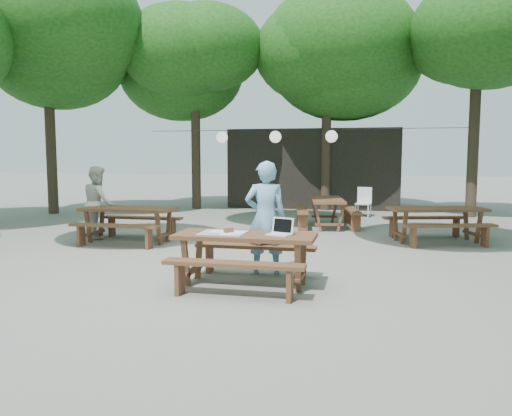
{
  "coord_description": "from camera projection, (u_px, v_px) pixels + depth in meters",
  "views": [
    {
      "loc": [
        2.44,
        -8.21,
        1.86
      ],
      "look_at": [
        0.74,
        -0.68,
        1.05
      ],
      "focal_mm": 35.0,
      "sensor_mm": 36.0,
      "label": 1
    }
  ],
  "objects": [
    {
      "name": "ground",
      "position": [
        223.0,
        263.0,
        8.7
      ],
      "size": [
        80.0,
        80.0,
        0.0
      ],
      "primitive_type": "plane",
      "color": "slate",
      "rests_on": "ground"
    },
    {
      "name": "pavilion",
      "position": [
        316.0,
        168.0,
        18.63
      ],
      "size": [
        6.0,
        3.0,
        2.8
      ],
      "primitive_type": "cube",
      "color": "black",
      "rests_on": "ground"
    },
    {
      "name": "main_picnic_table",
      "position": [
        245.0,
        259.0,
        7.16
      ],
      "size": [
        2.0,
        1.58,
        0.75
      ],
      "color": "#4C331A",
      "rests_on": "ground"
    },
    {
      "name": "picnic_table_nw",
      "position": [
        129.0,
        224.0,
        10.75
      ],
      "size": [
        2.01,
        1.6,
        0.75
      ],
      "rotation": [
        0.0,
        0.0,
        0.01
      ],
      "color": "#4C331A",
      "rests_on": "ground"
    },
    {
      "name": "picnic_table_ne",
      "position": [
        436.0,
        224.0,
        10.76
      ],
      "size": [
        2.26,
        2.04,
        0.75
      ],
      "rotation": [
        0.0,
        0.0,
        0.28
      ],
      "color": "#4C331A",
      "rests_on": "ground"
    },
    {
      "name": "picnic_table_far_e",
      "position": [
        327.0,
        212.0,
        13.02
      ],
      "size": [
        1.86,
        2.13,
        0.75
      ],
      "rotation": [
        0.0,
        0.0,
        1.73
      ],
      "color": "#4C331A",
      "rests_on": "ground"
    },
    {
      "name": "woman",
      "position": [
        266.0,
        218.0,
        7.84
      ],
      "size": [
        0.73,
        0.56,
        1.78
      ],
      "primitive_type": "imported",
      "rotation": [
        0.0,
        0.0,
        3.36
      ],
      "color": "#79AFDD",
      "rests_on": "ground"
    },
    {
      "name": "second_person",
      "position": [
        98.0,
        202.0,
        11.27
      ],
      "size": [
        0.97,
        1.0,
        1.63
      ],
      "primitive_type": "imported",
      "rotation": [
        0.0,
        0.0,
        2.21
      ],
      "color": "silver",
      "rests_on": "ground"
    },
    {
      "name": "plastic_chair",
      "position": [
        363.0,
        208.0,
        15.25
      ],
      "size": [
        0.51,
        0.51,
        0.9
      ],
      "rotation": [
        0.0,
        0.0,
        -0.18
      ],
      "color": "white",
      "rests_on": "ground"
    },
    {
      "name": "laptop",
      "position": [
        281.0,
        230.0,
        7.03
      ],
      "size": [
        0.4,
        0.35,
        0.24
      ],
      "rotation": [
        0.0,
        0.0,
        -0.33
      ],
      "color": "white",
      "rests_on": "main_picnic_table"
    },
    {
      "name": "tabletop_clutter",
      "position": [
        224.0,
        232.0,
        7.19
      ],
      "size": [
        0.67,
        0.56,
        0.08
      ],
      "color": "#3553B5",
      "rests_on": "main_picnic_table"
    },
    {
      "name": "paper_lanterns",
      "position": [
        276.0,
        137.0,
        14.31
      ],
      "size": [
        9.0,
        0.34,
        0.38
      ],
      "color": "black",
      "rests_on": "ground"
    }
  ]
}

